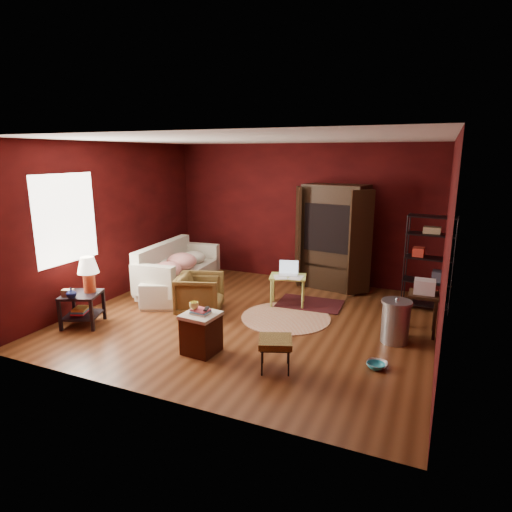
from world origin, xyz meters
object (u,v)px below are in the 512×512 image
(armchair, at_px, (200,292))
(tv_armoire, at_px, (334,235))
(sofa, at_px, (176,269))
(hamper, at_px, (201,332))
(laptop_desk, at_px, (288,279))
(wire_shelving, at_px, (430,259))
(side_table, at_px, (85,285))

(armchair, height_order, tv_armoire, tv_armoire)
(armchair, bearing_deg, sofa, 32.04)
(armchair, relative_size, hamper, 1.16)
(hamper, relative_size, tv_armoire, 0.31)
(laptop_desk, distance_m, wire_shelving, 2.40)
(side_table, relative_size, tv_armoire, 0.52)
(armchair, xyz_separation_m, side_table, (-1.37, -1.10, 0.27))
(armchair, relative_size, side_table, 0.69)
(hamper, bearing_deg, armchair, 121.41)
(armchair, distance_m, laptop_desk, 1.54)
(armchair, bearing_deg, side_table, 110.01)
(armchair, xyz_separation_m, laptop_desk, (1.20, 0.97, 0.11))
(hamper, height_order, laptop_desk, laptop_desk)
(sofa, relative_size, armchair, 3.11)
(hamper, height_order, wire_shelving, wire_shelving)
(sofa, relative_size, side_table, 2.14)
(side_table, height_order, wire_shelving, wire_shelving)
(sofa, xyz_separation_m, tv_armoire, (2.68, 1.45, 0.61))
(laptop_desk, distance_m, tv_armoire, 1.51)
(wire_shelving, bearing_deg, tv_armoire, 165.61)
(armchair, height_order, side_table, side_table)
(side_table, xyz_separation_m, laptop_desk, (2.57, 2.07, -0.16))
(side_table, relative_size, wire_shelving, 0.66)
(tv_armoire, xyz_separation_m, wire_shelving, (1.78, -0.56, -0.17))
(armchair, height_order, hamper, armchair)
(side_table, distance_m, hamper, 2.17)
(hamper, bearing_deg, sofa, 130.56)
(hamper, height_order, tv_armoire, tv_armoire)
(hamper, relative_size, laptop_desk, 0.82)
(laptop_desk, height_order, tv_armoire, tv_armoire)
(tv_armoire, height_order, wire_shelving, tv_armoire)
(sofa, distance_m, hamper, 2.74)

